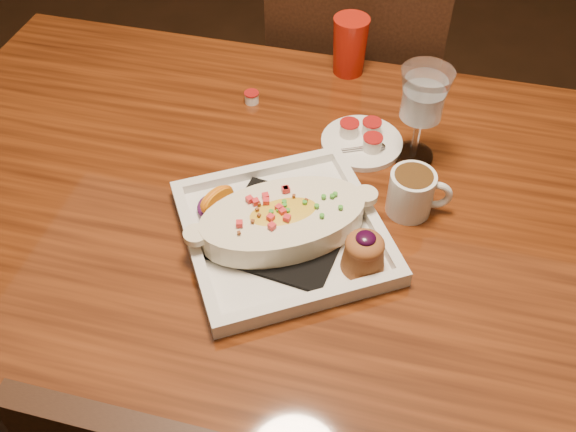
% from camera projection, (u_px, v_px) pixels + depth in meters
% --- Properties ---
extents(floor, '(7.00, 7.00, 0.00)m').
position_uv_depth(floor, '(295.00, 405.00, 1.65)').
color(floor, black).
rests_on(floor, ground).
extents(table, '(1.50, 0.90, 0.75)m').
position_uv_depth(table, '(298.00, 239.00, 1.17)').
color(table, maroon).
rests_on(table, floor).
extents(chair_far, '(0.42, 0.42, 0.93)m').
position_uv_depth(chair_far, '(354.00, 99.00, 1.69)').
color(chair_far, black).
rests_on(chair_far, floor).
extents(plate, '(0.42, 0.42, 0.08)m').
position_uv_depth(plate, '(288.00, 227.00, 1.01)').
color(plate, silver).
rests_on(plate, table).
extents(coffee_mug, '(0.11, 0.08, 0.08)m').
position_uv_depth(coffee_mug, '(413.00, 192.00, 1.05)').
color(coffee_mug, silver).
rests_on(coffee_mug, table).
extents(goblet, '(0.09, 0.09, 0.19)m').
position_uv_depth(goblet, '(423.00, 100.00, 1.08)').
color(goblet, silver).
rests_on(goblet, table).
extents(saucer, '(0.15, 0.15, 0.10)m').
position_uv_depth(saucer, '(362.00, 140.00, 1.19)').
color(saucer, silver).
rests_on(saucer, table).
extents(creamer_loose, '(0.03, 0.03, 0.02)m').
position_uv_depth(creamer_loose, '(252.00, 97.00, 1.28)').
color(creamer_loose, white).
rests_on(creamer_loose, table).
extents(red_tumbler, '(0.07, 0.07, 0.12)m').
position_uv_depth(red_tumbler, '(350.00, 46.00, 1.31)').
color(red_tumbler, '#AF190C').
rests_on(red_tumbler, table).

